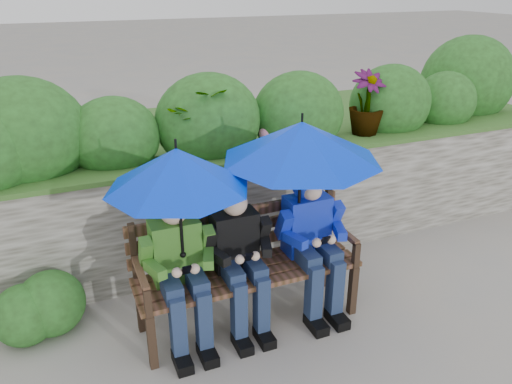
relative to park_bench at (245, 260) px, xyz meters
name	(u,v)px	position (x,y,z in m)	size (l,w,h in m)	color
ground	(261,305)	(0.16, 0.07, -0.50)	(60.00, 60.00, 0.00)	gray
garden_backdrop	(197,165)	(0.12, 1.64, 0.17)	(8.00, 2.88, 1.88)	#5A564B
park_bench	(245,260)	(0.00, 0.00, 0.00)	(1.66, 0.49, 0.88)	black
boy_left	(180,265)	(-0.51, -0.08, 0.12)	(0.50, 0.58, 1.11)	#356725
boy_middle	(239,253)	(-0.07, -0.07, 0.11)	(0.49, 0.56, 1.09)	black
boy_right	(312,231)	(0.51, -0.07, 0.17)	(0.51, 0.62, 1.13)	#0A0FB3
umbrella_left	(177,169)	(-0.48, -0.08, 0.82)	(0.95, 0.95, 0.84)	#002DE8
umbrella_right	(301,141)	(0.41, -0.05, 0.88)	(1.14, 1.14, 0.89)	#002DE8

